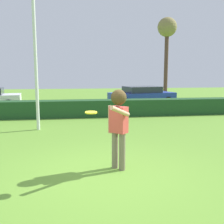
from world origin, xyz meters
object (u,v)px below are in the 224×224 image
at_px(lamppost, 34,29).
at_px(parked_car_blue, 142,95).
at_px(person, 118,119).
at_px(frisbee, 91,112).
at_px(bare_elm_tree, 167,32).

bearing_deg(lamppost, parked_car_blue, 48.88).
xyz_separation_m(person, parked_car_blue, (3.46, 11.11, -0.46)).
distance_m(frisbee, lamppost, 5.84).
bearing_deg(person, lamppost, 117.08).
height_order(person, frisbee, person).
bearing_deg(frisbee, bare_elm_tree, 65.71).
height_order(person, parked_car_blue, person).
height_order(lamppost, bare_elm_tree, lamppost).
bearing_deg(frisbee, person, 43.07).
distance_m(lamppost, parked_car_blue, 9.27).
height_order(lamppost, parked_car_blue, lamppost).
distance_m(person, frisbee, 0.90).
height_order(person, bare_elm_tree, bare_elm_tree).
bearing_deg(bare_elm_tree, parked_car_blue, -126.10).
height_order(frisbee, bare_elm_tree, bare_elm_tree).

